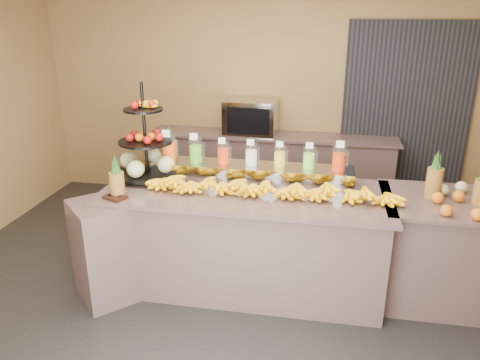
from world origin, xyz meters
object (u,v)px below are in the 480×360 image
(pitcher_tray, at_px, (251,173))
(oven_warmer, at_px, (251,117))
(condiment_caddy, at_px, (115,197))
(banana_heap, at_px, (269,186))
(fruit_stand, at_px, (151,154))
(right_fruit_pile, at_px, (457,196))

(pitcher_tray, relative_size, oven_warmer, 2.88)
(condiment_caddy, bearing_deg, banana_heap, 14.26)
(fruit_stand, bearing_deg, pitcher_tray, 18.65)
(fruit_stand, xyz_separation_m, condiment_caddy, (-0.12, -0.56, -0.21))
(right_fruit_pile, bearing_deg, pitcher_tray, 171.07)
(banana_heap, bearing_deg, oven_warmer, 103.53)
(pitcher_tray, xyz_separation_m, right_fruit_pile, (1.72, -0.27, 0.01))
(pitcher_tray, xyz_separation_m, condiment_caddy, (-1.05, -0.64, -0.06))
(right_fruit_pile, bearing_deg, fruit_stand, 176.00)
(right_fruit_pile, bearing_deg, oven_warmer, 135.73)
(banana_heap, height_order, oven_warmer, oven_warmer)
(condiment_caddy, xyz_separation_m, oven_warmer, (0.78, 2.31, 0.20))
(oven_warmer, bearing_deg, banana_heap, -73.74)
(condiment_caddy, height_order, right_fruit_pile, right_fruit_pile)
(fruit_stand, height_order, condiment_caddy, fruit_stand)
(banana_heap, bearing_deg, fruit_stand, 168.24)
(fruit_stand, bearing_deg, condiment_caddy, -88.46)
(banana_heap, bearing_deg, condiment_caddy, -165.74)
(pitcher_tray, relative_size, banana_heap, 0.85)
(fruit_stand, relative_size, condiment_caddy, 5.10)
(right_fruit_pile, bearing_deg, banana_heap, -178.04)
(banana_heap, relative_size, right_fruit_pile, 4.57)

